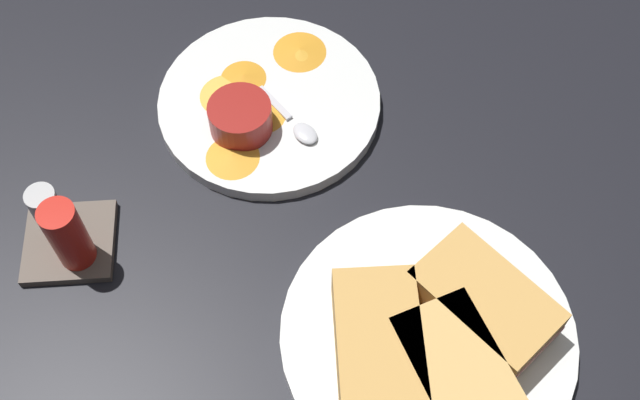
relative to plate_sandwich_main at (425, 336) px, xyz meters
The scene contains 12 objects.
ground_plane 13.87cm from the plate_sandwich_main, 62.10° to the left, with size 110.00×110.00×3.00cm, color black.
plate_sandwich_main is the anchor object (origin of this frame).
sandwich_half_near 6.21cm from the plate_sandwich_main, 107.23° to the left, with size 13.35×7.77×4.80cm.
sandwich_half_far 6.21cm from the plate_sandwich_main, 162.77° to the right, with size 14.83×11.47×4.80cm.
sandwich_half_extra 6.21cm from the plate_sandwich_main, 72.77° to the right, with size 14.87×14.12×4.80cm.
ramekin_dark_sauce 6.94cm from the plate_sandwich_main, 81.77° to the right, with size 7.28×7.28×3.92cm.
spoon_by_dark_ramekin 1.66cm from the plate_sandwich_main, 27.30° to the right, with size 2.28×9.89×0.80cm.
plate_chips_companion 32.05cm from the plate_sandwich_main, 25.88° to the left, with size 24.94×24.94×1.60cm, color silver.
ramekin_light_gravy 30.50cm from the plate_sandwich_main, 34.28° to the left, with size 6.86×6.86×3.60cm.
spoon_by_gravy_ramekin 26.98cm from the plate_sandwich_main, 24.09° to the left, with size 8.91×6.91×0.80cm.
plantain_chip_scatter 33.52cm from the plate_sandwich_main, 26.37° to the left, with size 21.92×17.17×0.60cm.
condiment_caddy 36.85cm from the plate_sandwich_main, 70.61° to the left, with size 9.00×9.00×9.50cm.
Camera 1 is at (-33.94, -0.25, 72.55)cm, focal length 45.09 mm.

